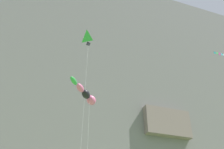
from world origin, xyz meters
TOP-DOWN VIEW (x-y plane):
  - cliff_face at (0.00, 64.74)m, footprint 180.00×33.18m
  - kite_delta_far_right at (-0.60, 17.44)m, footprint 2.29×5.37m
  - kite_windsock_far_left at (-1.30, 15.90)m, footprint 3.64×4.73m

SIDE VIEW (x-z plane):
  - kite_windsock_far_left at x=-1.30m, z-range 7.03..22.22m
  - kite_delta_far_right at x=-0.60m, z-range 10.52..32.81m
  - cliff_face at x=0.00m, z-range -0.04..78.61m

